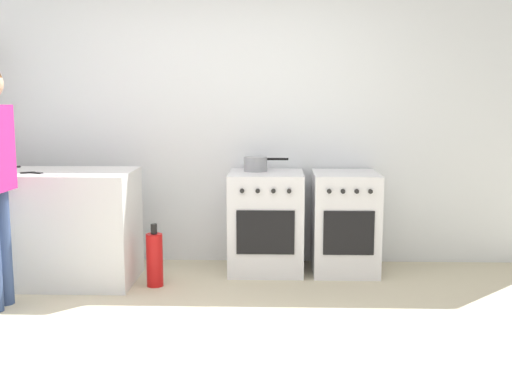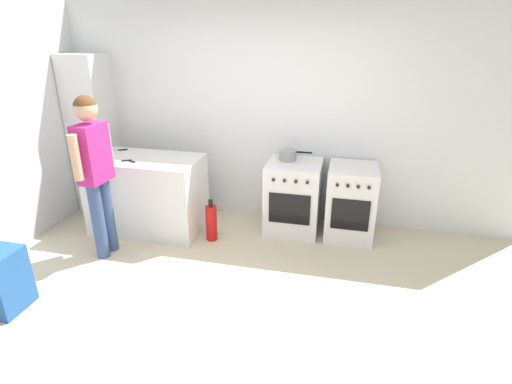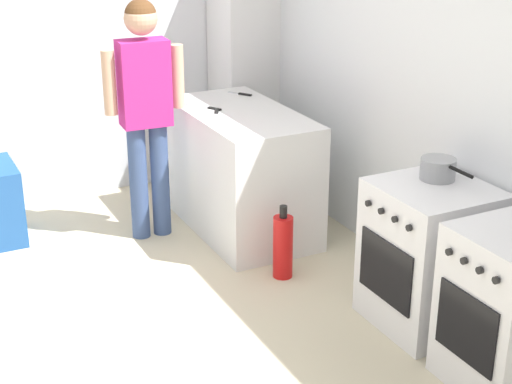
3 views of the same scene
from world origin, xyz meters
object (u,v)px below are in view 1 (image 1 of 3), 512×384
at_px(pot, 256,164).
at_px(fire_extinguisher, 155,259).
at_px(knife_chef, 45,174).
at_px(knife_paring, 9,167).
at_px(knife_bread, 13,174).
at_px(oven_right, 345,222).
at_px(oven_left, 266,222).

distance_m(pot, fire_extinguisher, 1.19).
xyz_separation_m(pot, knife_chef, (-1.58, -0.67, -0.01)).
xyz_separation_m(knife_paring, knife_bread, (0.20, -0.41, -0.00)).
bearing_deg(oven_right, knife_paring, -176.53).
bearing_deg(knife_bread, knife_chef, -1.56).
relative_size(knife_paring, fire_extinguisher, 0.38).
bearing_deg(knife_paring, oven_right, 3.47).
height_order(knife_paring, knife_bread, same).
height_order(pot, knife_paring, pot).
distance_m(knife_chef, fire_extinguisher, 1.06).
height_order(pot, knife_bread, pot).
xyz_separation_m(knife_chef, fire_extinguisher, (0.80, 0.10, -0.69)).
bearing_deg(fire_extinguisher, knife_chef, -172.57).
relative_size(oven_left, knife_chef, 2.92).
relative_size(oven_left, fire_extinguisher, 1.70).
height_order(knife_chef, fire_extinguisher, knife_chef).
xyz_separation_m(oven_right, fire_extinguisher, (-1.54, -0.48, -0.21)).
bearing_deg(knife_paring, knife_chef, -42.74).
xyz_separation_m(knife_bread, knife_chef, (0.25, -0.01, 0.00)).
bearing_deg(oven_right, pot, 173.70).
xyz_separation_m(pot, knife_paring, (-2.03, -0.25, -0.01)).
height_order(oven_right, knife_bread, knife_bread).
distance_m(pot, knife_bread, 1.94).
bearing_deg(knife_chef, knife_bread, 178.44).
bearing_deg(pot, knife_chef, -157.13).
bearing_deg(knife_bread, oven_left, 16.70).
height_order(knife_paring, knife_chef, same).
relative_size(oven_right, fire_extinguisher, 1.70).
xyz_separation_m(knife_paring, knife_chef, (0.45, -0.41, -0.00)).
bearing_deg(knife_bread, knife_paring, 116.04).
distance_m(oven_right, knife_bread, 2.69).
relative_size(knife_paring, knife_chef, 0.66).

